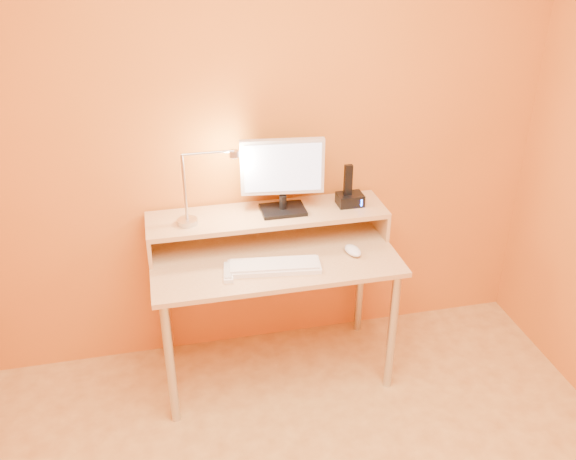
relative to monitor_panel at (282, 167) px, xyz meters
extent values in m
cube|color=orange|center=(-0.08, 0.16, 0.13)|extent=(3.00, 0.04, 2.50)
cylinder|color=#B9B9BA|center=(-0.63, -0.41, -0.77)|extent=(0.04, 0.04, 0.69)
cylinder|color=#B9B9BA|center=(0.47, -0.41, -0.77)|extent=(0.04, 0.04, 0.69)
cylinder|color=#B9B9BA|center=(-0.63, 0.09, -0.77)|extent=(0.04, 0.04, 0.69)
cylinder|color=#B9B9BA|center=(0.47, 0.09, -0.77)|extent=(0.04, 0.04, 0.69)
cube|color=tan|center=(-0.08, -0.16, -0.41)|extent=(1.20, 0.60, 0.02)
cube|color=tan|center=(-0.67, -0.01, -0.33)|extent=(0.02, 0.30, 0.14)
cube|color=tan|center=(0.51, -0.01, -0.33)|extent=(0.02, 0.30, 0.14)
cube|color=tan|center=(-0.08, -0.01, -0.25)|extent=(1.20, 0.30, 0.02)
cube|color=black|center=(0.00, -0.01, -0.23)|extent=(0.22, 0.16, 0.02)
cylinder|color=black|center=(0.00, -0.01, -0.19)|extent=(0.04, 0.04, 0.07)
cube|color=silver|center=(0.00, 0.00, 0.00)|extent=(0.41, 0.08, 0.28)
cube|color=black|center=(0.00, 0.02, 0.00)|extent=(0.37, 0.06, 0.24)
cube|color=silver|center=(0.00, -0.02, 0.00)|extent=(0.37, 0.05, 0.24)
cylinder|color=#B9B9BA|center=(-0.48, -0.04, -0.23)|extent=(0.10, 0.10, 0.02)
cylinder|color=#B9B9BA|center=(-0.48, -0.04, -0.05)|extent=(0.01, 0.01, 0.33)
cylinder|color=#B9B9BA|center=(-0.36, -0.04, 0.12)|extent=(0.24, 0.01, 0.01)
cylinder|color=#B9B9BA|center=(-0.24, -0.04, 0.10)|extent=(0.04, 0.04, 0.03)
cylinder|color=#FFEAC6|center=(-0.24, -0.04, 0.09)|extent=(0.03, 0.03, 0.00)
cube|color=black|center=(0.35, -0.01, -0.21)|extent=(0.13, 0.10, 0.06)
cube|color=black|center=(0.34, -0.01, -0.10)|extent=(0.04, 0.03, 0.16)
cube|color=blue|center=(0.40, -0.06, -0.21)|extent=(0.01, 0.00, 0.04)
cube|color=white|center=(-0.10, -0.28, -0.39)|extent=(0.45, 0.19, 0.02)
ellipsoid|color=silver|center=(0.30, -0.23, -0.38)|extent=(0.09, 0.13, 0.04)
cube|color=white|center=(-0.32, -0.28, -0.39)|extent=(0.07, 0.17, 0.02)
camera|label=1|loc=(-0.59, -2.74, 1.15)|focal=38.83mm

